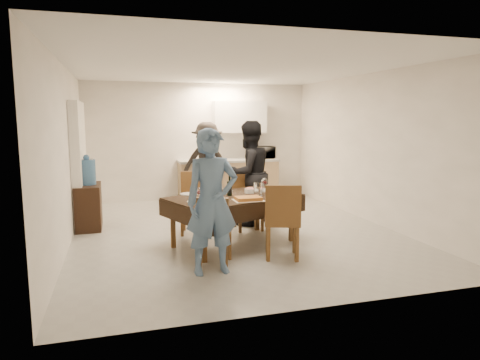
% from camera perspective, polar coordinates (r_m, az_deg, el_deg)
% --- Properties ---
extents(floor, '(5.00, 6.00, 0.02)m').
position_cam_1_polar(floor, '(7.03, -0.79, -6.77)').
color(floor, '#A6A5A1').
rests_on(floor, ground).
extents(ceiling, '(5.00, 6.00, 0.02)m').
position_cam_1_polar(ceiling, '(6.84, -0.84, 14.78)').
color(ceiling, white).
rests_on(ceiling, wall_back).
extents(wall_back, '(5.00, 0.02, 2.60)m').
position_cam_1_polar(wall_back, '(9.73, -5.49, 5.12)').
color(wall_back, white).
rests_on(wall_back, floor).
extents(wall_front, '(5.00, 0.02, 2.60)m').
position_cam_1_polar(wall_front, '(4.01, 10.55, 0.66)').
color(wall_front, white).
rests_on(wall_front, floor).
extents(wall_left, '(0.02, 6.00, 2.60)m').
position_cam_1_polar(wall_left, '(6.61, -22.23, 3.11)').
color(wall_left, white).
rests_on(wall_left, floor).
extents(wall_right, '(0.02, 6.00, 2.60)m').
position_cam_1_polar(wall_right, '(7.85, 17.12, 4.06)').
color(wall_right, white).
rests_on(wall_right, floor).
extents(stub_partition, '(0.15, 1.40, 2.10)m').
position_cam_1_polar(stub_partition, '(7.82, -20.64, 2.04)').
color(stub_partition, white).
rests_on(stub_partition, floor).
extents(kitchen_base_cabinet, '(2.20, 0.60, 0.86)m').
position_cam_1_polar(kitchen_base_cabinet, '(9.64, -1.56, -0.07)').
color(kitchen_base_cabinet, tan).
rests_on(kitchen_base_cabinet, floor).
extents(kitchen_worktop, '(2.24, 0.64, 0.05)m').
position_cam_1_polar(kitchen_worktop, '(9.58, -1.57, 2.62)').
color(kitchen_worktop, '#AAAAA5').
rests_on(kitchen_worktop, kitchen_base_cabinet).
extents(upper_cabinet, '(1.20, 0.34, 0.70)m').
position_cam_1_polar(upper_cabinet, '(9.75, -0.08, 8.40)').
color(upper_cabinet, white).
rests_on(upper_cabinet, wall_back).
extents(dining_table, '(2.09, 1.67, 0.71)m').
position_cam_1_polar(dining_table, '(6.16, -0.83, -2.45)').
color(dining_table, black).
rests_on(dining_table, floor).
extents(chair_near_left, '(0.52, 0.54, 0.47)m').
position_cam_1_polar(chair_near_left, '(5.29, -3.16, -5.82)').
color(chair_near_left, brown).
rests_on(chair_near_left, floor).
extents(chair_near_right, '(0.57, 0.58, 0.54)m').
position_cam_1_polar(chair_near_right, '(5.53, 6.02, -4.49)').
color(chair_near_right, brown).
rests_on(chair_near_right, floor).
extents(chair_far_left, '(0.53, 0.54, 0.53)m').
position_cam_1_polar(chair_far_left, '(6.71, -6.02, -2.34)').
color(chair_far_left, brown).
rests_on(chair_far_left, floor).
extents(chair_far_right, '(0.47, 0.47, 0.55)m').
position_cam_1_polar(chair_far_right, '(6.91, 1.35, -1.80)').
color(chair_far_right, brown).
rests_on(chair_far_right, floor).
extents(console, '(0.40, 0.80, 0.74)m').
position_cam_1_polar(console, '(7.56, -19.53, -3.33)').
color(console, black).
rests_on(console, floor).
extents(water_jug, '(0.28, 0.28, 0.42)m').
position_cam_1_polar(water_jug, '(7.47, -19.74, 1.01)').
color(water_jug, '#467AB3').
rests_on(water_jug, console).
extents(wine_bottle, '(0.07, 0.07, 0.30)m').
position_cam_1_polar(wine_bottle, '(6.16, -1.40, -0.73)').
color(wine_bottle, black).
rests_on(wine_bottle, dining_table).
extents(water_pitcher, '(0.13, 0.13, 0.19)m').
position_cam_1_polar(water_pitcher, '(6.19, 2.42, -1.18)').
color(water_pitcher, white).
rests_on(water_pitcher, dining_table).
extents(savoury_tart, '(0.40, 0.30, 0.05)m').
position_cam_1_polar(savoury_tart, '(5.81, 1.11, -2.50)').
color(savoury_tart, '#CC7E3C').
rests_on(savoury_tart, dining_table).
extents(salad_bowl, '(0.16, 0.16, 0.06)m').
position_cam_1_polar(salad_bowl, '(6.40, 1.34, -1.45)').
color(salad_bowl, white).
rests_on(salad_bowl, dining_table).
extents(mushroom_dish, '(0.19, 0.19, 0.03)m').
position_cam_1_polar(mushroom_dish, '(6.40, -1.92, -1.58)').
color(mushroom_dish, white).
rests_on(mushroom_dish, dining_table).
extents(wine_glass_a, '(0.08, 0.08, 0.19)m').
position_cam_1_polar(wine_glass_a, '(5.77, -5.45, -1.91)').
color(wine_glass_a, white).
rests_on(wine_glass_a, dining_table).
extents(wine_glass_b, '(0.09, 0.09, 0.21)m').
position_cam_1_polar(wine_glass_b, '(6.53, 3.25, -0.62)').
color(wine_glass_b, white).
rests_on(wine_glass_b, dining_table).
extents(wine_glass_c, '(0.09, 0.09, 0.20)m').
position_cam_1_polar(wine_glass_c, '(6.37, -3.27, -0.89)').
color(wine_glass_c, white).
rests_on(wine_glass_c, dining_table).
extents(plate_near_left, '(0.25, 0.25, 0.01)m').
position_cam_1_polar(plate_near_left, '(5.73, -5.84, -2.88)').
color(plate_near_left, white).
rests_on(plate_near_left, dining_table).
extents(plate_near_right, '(0.27, 0.27, 0.02)m').
position_cam_1_polar(plate_near_right, '(6.06, 5.42, -2.27)').
color(plate_near_right, white).
rests_on(plate_near_right, dining_table).
extents(plate_far_left, '(0.26, 0.26, 0.01)m').
position_cam_1_polar(plate_far_left, '(6.31, -6.81, -1.86)').
color(plate_far_left, white).
rests_on(plate_far_left, dining_table).
extents(plate_far_right, '(0.28, 0.28, 0.02)m').
position_cam_1_polar(plate_far_right, '(6.61, 3.51, -1.36)').
color(plate_far_right, white).
rests_on(plate_far_right, dining_table).
extents(microwave, '(0.50, 0.34, 0.28)m').
position_cam_1_polar(microwave, '(9.81, 3.08, 3.70)').
color(microwave, white).
rests_on(microwave, kitchen_worktop).
extents(person_near, '(0.65, 0.45, 1.71)m').
position_cam_1_polar(person_near, '(4.99, -3.75, -2.92)').
color(person_near, '#55759E').
rests_on(person_near, floor).
extents(person_far, '(1.05, 0.94, 1.78)m').
position_cam_1_polar(person_far, '(7.27, 1.17, 0.88)').
color(person_far, black).
rests_on(person_far, floor).
extents(person_kitchen, '(1.13, 0.65, 1.75)m').
position_cam_1_polar(person_kitchen, '(9.02, -4.38, 2.17)').
color(person_kitchen, black).
rests_on(person_kitchen, floor).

